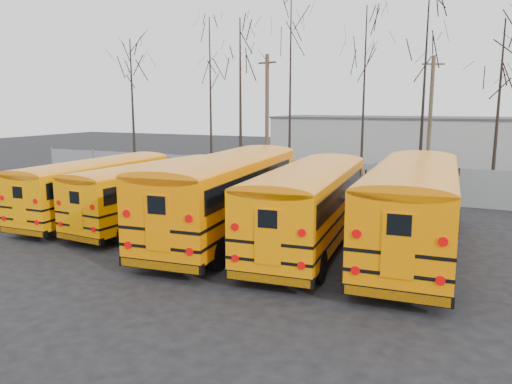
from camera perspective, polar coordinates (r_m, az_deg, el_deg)
The scene contains 17 objects.
ground at distance 18.77m, azimuth -6.06°, elevation -6.31°, with size 120.00×120.00×0.00m, color black.
fence at distance 29.31m, azimuth 5.82°, elevation 1.61°, with size 40.00×0.04×2.00m, color gray.
distant_building at distance 48.16m, azimuth 15.78°, elevation 5.76°, with size 22.00×8.00×4.00m, color #A4A4A0.
bus_a at distance 24.16m, azimuth -17.57°, elevation 0.95°, with size 2.51×10.12×2.82m.
bus_b at distance 22.29m, azimuth -11.37°, elevation 0.47°, with size 3.09×10.14×2.80m.
bus_c at distance 19.67m, azimuth -3.27°, elevation 0.41°, with size 3.82×12.29×3.39m.
bus_d at distance 18.35m, azimuth 6.26°, elevation -0.78°, with size 3.47×11.39×3.14m.
bus_e at distance 18.07m, azimuth 17.57°, elevation -0.95°, with size 3.41×12.14×3.36m.
utility_pole_left at distance 34.62m, azimuth 1.27°, elevation 8.60°, with size 1.48×0.60×8.58m.
utility_pole_right at distance 36.02m, azimuth 19.28°, elevation 7.99°, with size 1.43×0.69×8.44m.
tree_0 at distance 38.30m, azimuth -13.91°, elevation 9.27°, with size 0.26×0.26×9.92m, color black.
tree_1 at distance 37.90m, azimuth -5.22°, elevation 10.71°, with size 0.26×0.26×11.49m, color black.
tree_2 at distance 34.45m, azimuth -1.79°, elevation 10.31°, with size 0.26×0.26×10.88m, color black.
tree_3 at distance 34.70m, azimuth 3.93°, elevation 11.75°, with size 0.26×0.26×12.65m, color black.
tree_4 at distance 32.76m, azimuth 12.20°, elevation 10.43°, with size 0.26×0.26×11.24m, color black.
tree_5 at distance 31.26m, azimuth 18.59°, elevation 10.06°, with size 0.26×0.26×11.13m, color black.
tree_6 at distance 29.31m, azimuth 25.91°, elevation 8.10°, with size 0.26×0.26×9.57m, color black.
Camera 1 is at (9.17, -15.52, 5.26)m, focal length 35.00 mm.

